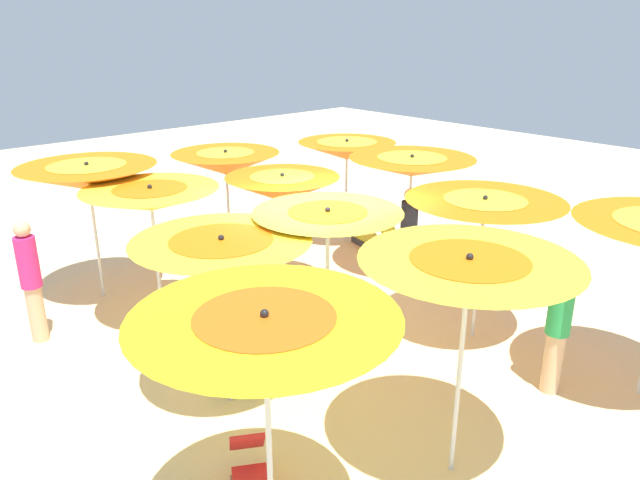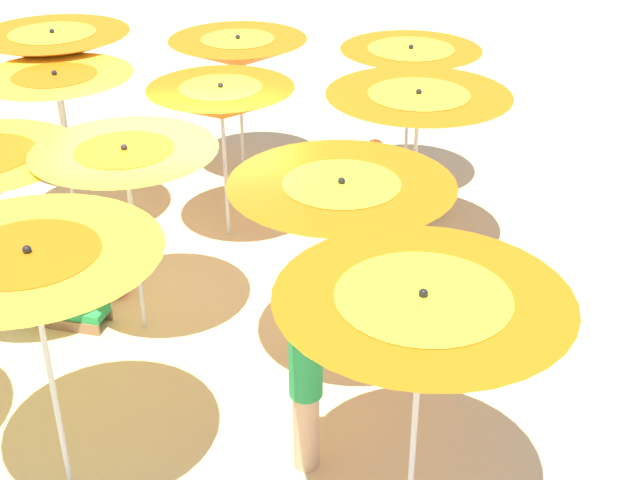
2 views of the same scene
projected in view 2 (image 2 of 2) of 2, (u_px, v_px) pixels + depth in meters
name	position (u px, v px, depth m)	size (l,w,h in m)	color
ground	(192.00, 292.00, 10.76)	(36.88, 36.88, 0.04)	beige
beach_umbrella_0	(410.00, 61.00, 12.41)	(2.03, 2.03, 2.25)	silver
beach_umbrella_1	(238.00, 52.00, 12.93)	(2.07, 2.07, 2.23)	silver
beach_umbrella_2	(54.00, 46.00, 12.60)	(2.23, 2.23, 2.40)	silver
beach_umbrella_3	(418.00, 107.00, 10.64)	(2.30, 2.30, 2.27)	silver
beach_umbrella_4	(221.00, 103.00, 11.13)	(1.91, 1.91, 2.19)	silver
beach_umbrella_5	(56.00, 87.00, 11.27)	(2.03, 2.03, 2.28)	silver
beach_umbrella_6	(341.00, 197.00, 8.48)	(2.26, 2.26, 2.23)	silver
beach_umbrella_7	(126.00, 164.00, 9.07)	(1.97, 1.97, 2.29)	silver
beach_umbrella_9	(422.00, 314.00, 6.40)	(2.24, 2.24, 2.39)	silver
beach_umbrella_10	(31.00, 273.00, 6.78)	(2.12, 2.12, 2.49)	silver
lounger_0	(422.00, 196.00, 12.64)	(0.59, 1.31, 0.68)	#333338
lounger_1	(64.00, 308.00, 10.05)	(1.24, 0.73, 0.53)	olive
beachgoer_1	(306.00, 384.00, 7.63)	(0.30, 0.30, 1.80)	#D8A87F
beachgoer_2	(373.00, 205.00, 10.66)	(0.30, 0.30, 1.84)	beige
beach_ball	(115.00, 284.00, 10.59)	(0.32, 0.32, 0.32)	red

